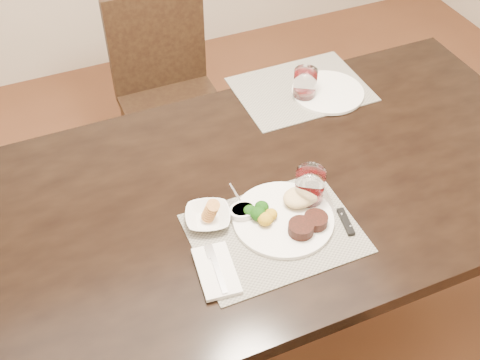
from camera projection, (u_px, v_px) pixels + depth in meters
name	position (u px, v px, depth m)	size (l,w,h in m)	color
ground_plane	(254.00, 323.00, 2.33)	(4.50, 4.50, 0.00)	#4D2A18
dining_table	(258.00, 206.00, 1.87)	(2.00, 1.00, 0.75)	black
chair_far	(168.00, 87.00, 2.59)	(0.42, 0.42, 0.90)	black
placemat_near	(275.00, 233.00, 1.68)	(0.46, 0.34, 0.00)	gray
placemat_far	(301.00, 89.00, 2.16)	(0.46, 0.34, 0.00)	gray
dinner_plate	(288.00, 216.00, 1.70)	(0.29, 0.29, 0.05)	silver
napkin_fork	(216.00, 271.00, 1.58)	(0.12, 0.18, 0.02)	white
steak_knife	(341.00, 215.00, 1.72)	(0.04, 0.23, 0.01)	white
cracker_bowl	(208.00, 217.00, 1.70)	(0.16, 0.16, 0.06)	silver
sauce_ramekin	(243.00, 212.00, 1.71)	(0.08, 0.12, 0.06)	silver
wine_glass_near	(309.00, 188.00, 1.73)	(0.08, 0.08, 0.12)	silver
far_plate	(328.00, 92.00, 2.14)	(0.26, 0.26, 0.01)	silver
wine_glass_far	(305.00, 86.00, 2.09)	(0.08, 0.08, 0.11)	silver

